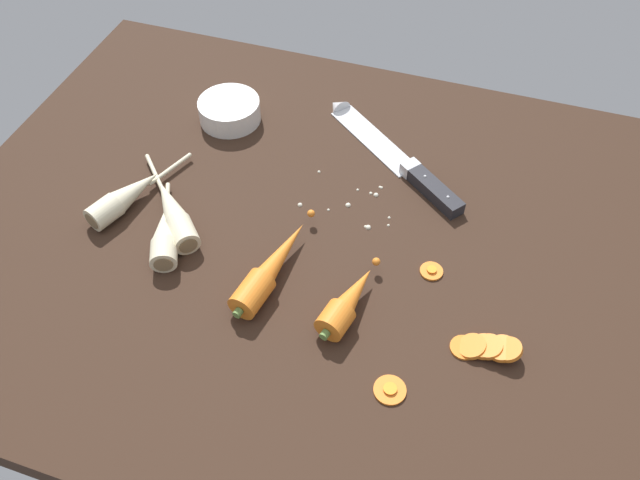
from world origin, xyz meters
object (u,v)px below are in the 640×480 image
at_px(parsnip_front, 173,212).
at_px(carrot_slice_stray_mid, 390,389).
at_px(carrot_slice_stack, 486,347).
at_px(parsnip_mid_left, 126,197).
at_px(carrot_slice_stray_near, 432,270).
at_px(prep_bowl, 229,110).
at_px(chefs_knife, 388,151).
at_px(whole_carrot_second, 348,302).
at_px(parsnip_mid_right, 165,235).
at_px(whole_carrot, 271,269).

bearing_deg(parsnip_front, carrot_slice_stray_mid, -24.47).
bearing_deg(carrot_slice_stack, parsnip_mid_left, 171.36).
xyz_separation_m(carrot_slice_stray_near, prep_bowl, (-0.42, 0.23, 0.02)).
bearing_deg(carrot_slice_stack, carrot_slice_stray_near, 131.43).
relative_size(carrot_slice_stack, prep_bowl, 0.84).
relative_size(chefs_knife, carrot_slice_stray_near, 8.64).
xyz_separation_m(whole_carrot_second, carrot_slice_stack, (0.19, -0.00, -0.01)).
height_order(parsnip_mid_right, carrot_slice_stray_near, parsnip_mid_right).
relative_size(parsnip_mid_right, carrot_slice_stray_mid, 3.96).
distance_m(whole_carrot, carrot_slice_stack, 0.32).
bearing_deg(carrot_slice_stray_mid, carrot_slice_stack, 42.01).
bearing_deg(carrot_slice_stack, whole_carrot, 175.33).
distance_m(carrot_slice_stray_near, carrot_slice_stray_mid, 0.21).
bearing_deg(prep_bowl, parsnip_mid_right, -85.28).
height_order(whole_carrot_second, parsnip_front, whole_carrot_second).
relative_size(chefs_knife, whole_carrot, 1.36).
xyz_separation_m(chefs_knife, parsnip_front, (-0.28, -0.26, 0.01)).
height_order(whole_carrot_second, carrot_slice_stack, whole_carrot_second).
xyz_separation_m(parsnip_front, carrot_slice_stray_mid, (0.39, -0.18, -0.02)).
distance_m(chefs_knife, parsnip_mid_left, 0.44).
distance_m(chefs_knife, whole_carrot, 0.33).
bearing_deg(prep_bowl, whole_carrot, -57.48).
distance_m(parsnip_front, parsnip_mid_left, 0.09).
bearing_deg(whole_carrot, parsnip_front, 162.87).
xyz_separation_m(whole_carrot_second, parsnip_mid_right, (-0.30, 0.03, -0.00)).
distance_m(parsnip_mid_left, prep_bowl, 0.26).
relative_size(parsnip_mid_right, prep_bowl, 1.53).
relative_size(whole_carrot_second, carrot_slice_stack, 1.65).
height_order(chefs_knife, prep_bowl, prep_bowl).
relative_size(whole_carrot_second, parsnip_mid_left, 0.76).
bearing_deg(parsnip_mid_right, carrot_slice_stack, -4.22).
bearing_deg(chefs_knife, parsnip_front, -137.35).
distance_m(chefs_knife, carrot_slice_stack, 0.40).
height_order(carrot_slice_stray_near, carrot_slice_stray_mid, same).
height_order(carrot_slice_stack, carrot_slice_stray_mid, carrot_slice_stack).
bearing_deg(whole_carrot_second, prep_bowl, 133.89).
relative_size(whole_carrot_second, parsnip_mid_right, 0.91).
distance_m(carrot_slice_stack, carrot_slice_stray_mid, 0.14).
relative_size(parsnip_front, carrot_slice_stray_mid, 4.26).
bearing_deg(carrot_slice_stray_mid, chefs_knife, 104.61).
height_order(whole_carrot, carrot_slice_stray_mid, whole_carrot).
bearing_deg(carrot_slice_stack, chefs_knife, 123.03).
xyz_separation_m(chefs_knife, parsnip_mid_right, (-0.27, -0.30, 0.01)).
xyz_separation_m(parsnip_mid_right, carrot_slice_stray_mid, (0.38, -0.13, -0.02)).
distance_m(parsnip_mid_left, parsnip_mid_right, 0.11).
xyz_separation_m(parsnip_mid_left, prep_bowl, (0.07, 0.25, 0.00)).
bearing_deg(parsnip_mid_left, chefs_knife, 34.36).
bearing_deg(parsnip_front, carrot_slice_stray_near, 3.80).
xyz_separation_m(parsnip_front, carrot_slice_stack, (0.50, -0.08, -0.01)).
distance_m(whole_carrot, parsnip_mid_right, 0.17).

